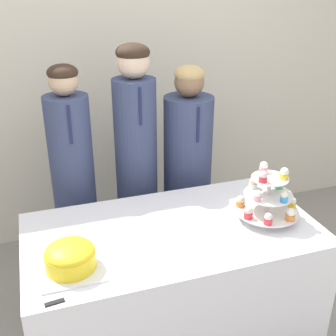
% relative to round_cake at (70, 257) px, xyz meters
% --- Properties ---
extents(wall_back, '(9.00, 0.06, 2.70)m').
position_rel_round_cake_xyz_m(wall_back, '(0.52, 1.55, 0.52)').
color(wall_back, beige).
rests_on(wall_back, ground_plane).
extents(table, '(1.47, 0.78, 0.77)m').
position_rel_round_cake_xyz_m(table, '(0.52, 0.17, -0.45)').
color(table, white).
rests_on(table, ground_plane).
extents(round_cake, '(0.27, 0.27, 0.13)m').
position_rel_round_cake_xyz_m(round_cake, '(0.00, 0.00, 0.00)').
color(round_cake, white).
rests_on(round_cake, table).
extents(cake_knife, '(0.26, 0.05, 0.01)m').
position_rel_round_cake_xyz_m(cake_knife, '(-0.04, -0.19, -0.06)').
color(cake_knife, silver).
rests_on(cake_knife, table).
extents(cupcake_stand, '(0.33, 0.33, 0.29)m').
position_rel_round_cake_xyz_m(cupcake_stand, '(1.01, 0.11, 0.06)').
color(cupcake_stand, silver).
rests_on(cupcake_stand, table).
extents(student_0, '(0.26, 0.26, 1.50)m').
position_rel_round_cake_xyz_m(student_0, '(0.11, 0.83, -0.11)').
color(student_0, '#384266').
rests_on(student_0, ground_plane).
extents(student_1, '(0.26, 0.27, 1.59)m').
position_rel_round_cake_xyz_m(student_1, '(0.51, 0.83, -0.05)').
color(student_1, '#384266').
rests_on(student_1, ground_plane).
extents(student_2, '(0.32, 0.32, 1.44)m').
position_rel_round_cake_xyz_m(student_2, '(0.86, 0.83, -0.15)').
color(student_2, '#384266').
rests_on(student_2, ground_plane).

